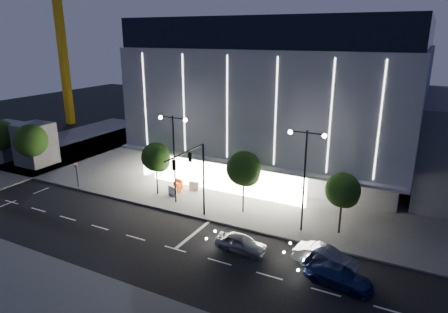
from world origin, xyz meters
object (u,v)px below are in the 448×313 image
(street_lamp_east, at_px, (305,166))
(tree_right, at_px, (343,192))
(tree_mid, at_px, (244,170))
(car_second, at_px, (325,258))
(barrier_c, at_px, (179,183))
(tree_left, at_px, (156,159))
(car_lead, at_px, (241,243))
(tower_crane, at_px, (62,9))
(traffic_mast, at_px, (195,170))
(ped_signal_far, at_px, (77,172))
(street_lamp_west, at_px, (174,147))
(barrier_a, at_px, (177,187))
(barrier_b, at_px, (172,191))
(barrier_d, at_px, (194,186))
(car_third, at_px, (338,276))

(street_lamp_east, bearing_deg, tree_right, 18.63)
(tree_mid, height_order, car_second, tree_mid)
(tree_right, distance_m, barrier_c, 18.41)
(tree_left, height_order, car_lead, tree_left)
(tower_crane, xyz_separation_m, tree_left, (34.95, -20.98, -16.47))
(traffic_mast, xyz_separation_m, ped_signal_far, (-16.00, 1.16, -3.14))
(street_lamp_west, distance_m, barrier_a, 5.99)
(street_lamp_west, xyz_separation_m, tower_crane, (-37.92, 22.00, 14.55))
(tower_crane, xyz_separation_m, tree_right, (53.95, -20.98, -16.62))
(street_lamp_east, relative_size, car_second, 1.95)
(barrier_b, bearing_deg, street_lamp_west, -30.23)
(traffic_mast, height_order, barrier_c, traffic_mast)
(street_lamp_east, relative_size, barrier_d, 8.18)
(car_second, bearing_deg, tree_left, 81.02)
(street_lamp_east, relative_size, ped_signal_far, 3.00)
(ped_signal_far, height_order, car_third, ped_signal_far)
(street_lamp_west, height_order, ped_signal_far, street_lamp_west)
(barrier_c, bearing_deg, tree_right, 8.30)
(barrier_a, bearing_deg, barrier_c, 137.72)
(tree_right, bearing_deg, tree_mid, 180.00)
(tree_left, height_order, tree_right, tree_left)
(ped_signal_far, distance_m, car_lead, 22.19)
(barrier_d, bearing_deg, barrier_a, -150.76)
(ped_signal_far, bearing_deg, car_third, -9.20)
(car_second, height_order, car_third, car_second)
(ped_signal_far, xyz_separation_m, barrier_b, (10.70, 2.81, -1.24))
(barrier_d, bearing_deg, tree_left, -149.37)
(tree_right, bearing_deg, street_lamp_west, -176.36)
(ped_signal_far, bearing_deg, barrier_a, 20.17)
(tree_mid, height_order, barrier_d, tree_mid)
(street_lamp_west, height_order, barrier_b, street_lamp_west)
(car_lead, bearing_deg, barrier_b, 60.35)
(tree_right, distance_m, car_second, 6.39)
(street_lamp_west, relative_size, barrier_d, 8.18)
(tree_right, distance_m, car_third, 8.11)
(traffic_mast, relative_size, barrier_d, 6.43)
(tree_right, height_order, barrier_a, tree_right)
(car_second, xyz_separation_m, barrier_a, (-17.64, 6.93, -0.11))
(car_second, xyz_separation_m, barrier_c, (-18.14, 7.97, -0.11))
(tower_crane, distance_m, barrier_a, 45.93)
(street_lamp_west, distance_m, barrier_d, 6.37)
(street_lamp_east, bearing_deg, tree_mid, 170.31)
(ped_signal_far, bearing_deg, barrier_d, 22.78)
(tree_mid, relative_size, barrier_b, 5.59)
(ped_signal_far, height_order, barrier_b, ped_signal_far)
(car_third, bearing_deg, barrier_a, 72.99)
(traffic_mast, distance_m, tree_right, 12.63)
(barrier_d, bearing_deg, street_lamp_east, -24.87)
(traffic_mast, xyz_separation_m, barrier_a, (-5.45, 5.04, -4.38))
(street_lamp_west, distance_m, tree_mid, 7.28)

